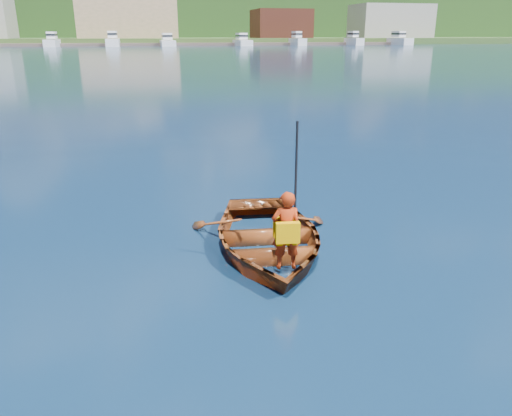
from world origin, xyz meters
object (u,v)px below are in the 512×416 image
Objects in this scene: dock at (155,44)px; rowboat at (267,237)px; marina_yachts at (155,41)px; child_paddler at (286,230)px.

rowboat is at bearing -91.29° from dock.
rowboat is at bearing -91.36° from marina_yachts.
rowboat is 0.03× the size of marina_yachts.
rowboat is 1.03m from child_paddler.
dock is 4.79m from marina_yachts.
rowboat is at bearing 93.45° from child_paddler.
rowboat is 1.79× the size of child_paddler.
child_paddler reaches higher than dock.
marina_yachts reaches higher than rowboat.
child_paddler is 0.01× the size of dock.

